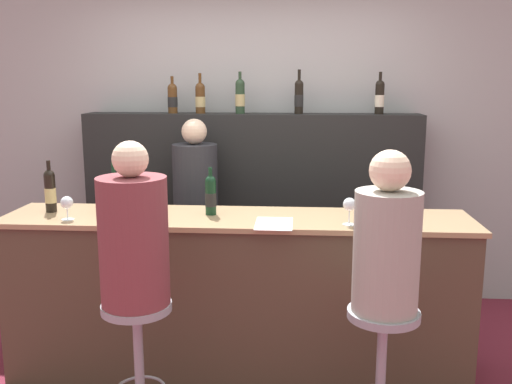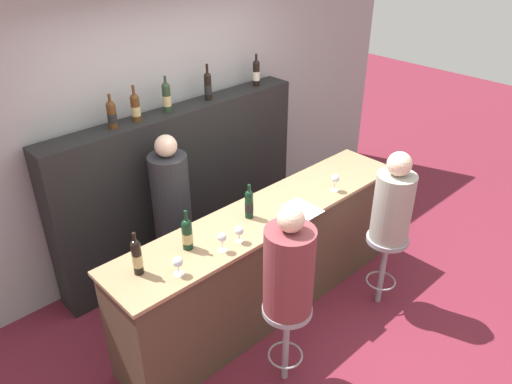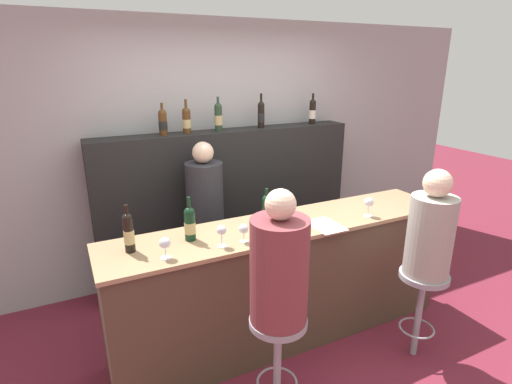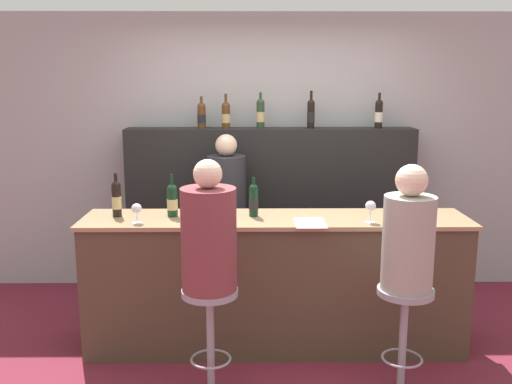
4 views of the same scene
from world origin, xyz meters
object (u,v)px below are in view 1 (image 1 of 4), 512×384
wine_bottle_backbar_4 (380,97)px  wine_bottle_counter_2 (211,195)px  wine_glass_0 (67,203)px  guest_seated_right (387,243)px  bar_stool_left (138,333)px  wine_bottle_counter_0 (50,190)px  wine_bottle_backbar_2 (240,96)px  guest_seated_left (134,236)px  wine_bottle_backbar_3 (299,96)px  wine_bottle_backbar_0 (173,98)px  wine_bottle_backbar_1 (200,98)px  wine_bottle_counter_1 (115,193)px  wine_glass_1 (130,202)px  bar_stool_right (382,341)px  wine_glass_2 (158,206)px  wine_glass_3 (350,205)px  bartender (196,230)px

wine_bottle_backbar_4 → wine_bottle_counter_2: bearing=-135.4°
wine_bottle_counter_2 → wine_glass_0: (-0.82, -0.19, -0.03)m
guest_seated_right → bar_stool_left: bearing=-180.0°
wine_bottle_counter_0 → wine_bottle_backbar_2: 1.65m
wine_bottle_backbar_4 → guest_seated_left: bearing=-128.0°
wine_bottle_backbar_3 → guest_seated_right: 1.97m
wine_bottle_backbar_0 → wine_glass_0: size_ratio=2.05×
wine_bottle_counter_0 → wine_bottle_backbar_1: size_ratio=1.04×
wine_bottle_counter_1 → guest_seated_left: size_ratio=0.38×
wine_bottle_counter_2 → wine_bottle_backbar_4: bearing=44.6°
wine_bottle_backbar_0 → wine_glass_1: bearing=-88.8°
bar_stool_right → wine_glass_1: bearing=160.3°
guest_seated_right → wine_bottle_backbar_4: bearing=84.0°
guest_seated_left → bar_stool_right: size_ratio=1.16×
wine_bottle_backbar_1 → wine_glass_2: (-0.03, -1.32, -0.58)m
wine_bottle_counter_1 → wine_bottle_counter_0: bearing=180.0°
wine_bottle_backbar_1 → wine_bottle_backbar_2: size_ratio=0.96×
wine_bottle_counter_2 → wine_bottle_backbar_4: wine_bottle_backbar_4 is taller
wine_bottle_backbar_2 → wine_glass_2: 1.49m
wine_bottle_backbar_1 → wine_bottle_backbar_3: bearing=0.0°
wine_bottle_counter_1 → wine_bottle_counter_2: 0.59m
wine_bottle_backbar_1 → wine_bottle_backbar_2: 0.31m
wine_glass_2 → guest_seated_right: size_ratio=0.17×
wine_glass_3 → bartender: bartender is taller
wine_glass_3 → guest_seated_left: 1.21m
wine_bottle_counter_0 → wine_bottle_backbar_1: (0.75, 1.13, 0.53)m
wine_bottle_counter_1 → wine_glass_1: bearing=-51.3°
wine_glass_1 → wine_bottle_backbar_0: bearing=91.2°
wine_bottle_backbar_0 → wine_bottle_backbar_2: 0.53m
wine_bottle_backbar_0 → wine_glass_0: 1.48m
wine_bottle_backbar_1 → bar_stool_right: bearing=-56.6°
wine_bottle_backbar_3 → bar_stool_right: 2.19m
wine_glass_2 → wine_glass_3: bearing=-0.0°
wine_bottle_counter_2 → wine_bottle_backbar_1: bearing=102.3°
wine_bottle_backbar_3 → wine_bottle_backbar_2: bearing=180.0°
wine_glass_2 → bar_stool_left: size_ratio=0.19×
guest_seated_left → wine_bottle_counter_2: bearing=68.0°
wine_bottle_counter_2 → wine_glass_2: bearing=-145.0°
bar_stool_right → guest_seated_right: 0.50m
wine_glass_0 → bar_stool_left: 0.92m
wine_bottle_backbar_4 → guest_seated_right: (-0.19, -1.82, -0.64)m
wine_bottle_backbar_0 → wine_bottle_backbar_2: (0.53, 0.00, 0.02)m
bar_stool_right → wine_glass_2: bearing=158.0°
wine_bottle_counter_0 → guest_seated_left: size_ratio=0.39×
wine_bottle_counter_0 → guest_seated_right: guest_seated_right is taller
wine_bottle_counter_0 → bartender: bearing=44.0°
wine_bottle_backbar_2 → bar_stool_right: size_ratio=0.46×
guest_seated_left → wine_bottle_backbar_1: bearing=88.9°
wine_glass_3 → guest_seated_left: (-1.10, -0.50, -0.06)m
wine_bottle_counter_2 → wine_bottle_backbar_3: (0.53, 1.13, 0.56)m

